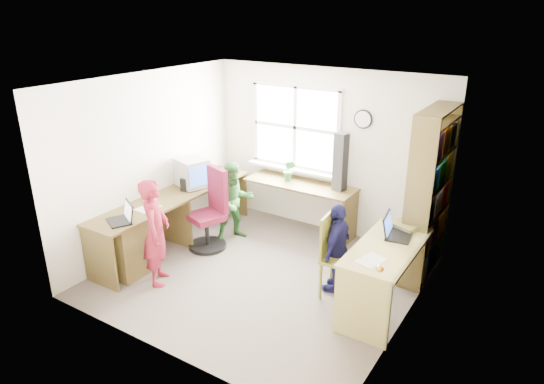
% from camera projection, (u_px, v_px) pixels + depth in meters
% --- Properties ---
extents(room, '(3.64, 3.44, 2.44)m').
position_uv_depth(room, '(266.00, 183.00, 5.73)').
color(room, '#4F463E').
rests_on(room, ground).
extents(l_desk, '(2.38, 2.95, 0.75)m').
position_uv_depth(l_desk, '(166.00, 227.00, 6.36)').
color(l_desk, brown).
rests_on(l_desk, ground).
extents(right_desk, '(0.63, 1.36, 0.78)m').
position_uv_depth(right_desk, '(386.00, 264.00, 5.24)').
color(right_desk, '#A19750').
rests_on(right_desk, ground).
extents(bookshelf, '(0.30, 1.02, 2.10)m').
position_uv_depth(bookshelf, '(429.00, 198.00, 5.85)').
color(bookshelf, brown).
rests_on(bookshelf, ground).
extents(swivel_chair, '(0.67, 0.67, 1.13)m').
position_uv_depth(swivel_chair, '(211.00, 214.00, 6.68)').
color(swivel_chair, black).
rests_on(swivel_chair, ground).
extents(wooden_chair, '(0.47, 0.47, 0.99)m').
position_uv_depth(wooden_chair, '(336.00, 252.00, 5.55)').
color(wooden_chair, olive).
rests_on(wooden_chair, ground).
extents(crt_monitor, '(0.51, 0.48, 0.41)m').
position_uv_depth(crt_monitor, '(192.00, 173.00, 6.88)').
color(crt_monitor, '#A7A7AB').
rests_on(crt_monitor, l_desk).
extents(laptop_left, '(0.42, 0.40, 0.23)m').
position_uv_depth(laptop_left, '(123.00, 217.00, 5.82)').
color(laptop_left, black).
rests_on(laptop_left, l_desk).
extents(laptop_right, '(0.35, 0.40, 0.25)m').
position_uv_depth(laptop_right, '(395.00, 231.00, 5.38)').
color(laptop_right, black).
rests_on(laptop_right, right_desk).
extents(speaker_a, '(0.12, 0.12, 0.19)m').
position_uv_depth(speaker_a, '(184.00, 184.00, 6.76)').
color(speaker_a, black).
rests_on(speaker_a, l_desk).
extents(speaker_b, '(0.12, 0.12, 0.19)m').
position_uv_depth(speaker_b, '(209.00, 173.00, 7.22)').
color(speaker_b, black).
rests_on(speaker_b, l_desk).
extents(cd_tower, '(0.19, 0.17, 0.82)m').
position_uv_depth(cd_tower, '(340.00, 162.00, 6.68)').
color(cd_tower, black).
rests_on(cd_tower, l_desk).
extents(game_box, '(0.36, 0.36, 0.06)m').
position_uv_depth(game_box, '(407.00, 225.00, 5.59)').
color(game_box, '#B62D16').
rests_on(game_box, right_desk).
extents(paper_a, '(0.24, 0.32, 0.00)m').
position_uv_depth(paper_a, '(148.00, 208.00, 6.21)').
color(paper_a, beige).
rests_on(paper_a, l_desk).
extents(paper_b, '(0.28, 0.34, 0.00)m').
position_uv_depth(paper_b, '(371.00, 260.00, 4.88)').
color(paper_b, beige).
rests_on(paper_b, right_desk).
extents(potted_plant, '(0.19, 0.16, 0.32)m').
position_uv_depth(potted_plant, '(289.00, 171.00, 7.12)').
color(potted_plant, '#327E42').
rests_on(potted_plant, l_desk).
extents(person_red, '(0.53, 0.58, 1.33)m').
position_uv_depth(person_red, '(156.00, 232.00, 5.75)').
color(person_red, maroon).
rests_on(person_red, ground).
extents(person_green, '(0.68, 0.71, 1.15)m').
position_uv_depth(person_green, '(235.00, 201.00, 6.88)').
color(person_green, '#2D6A2A').
rests_on(person_green, ground).
extents(person_navy, '(0.31, 0.66, 1.10)m').
position_uv_depth(person_navy, '(337.00, 248.00, 5.63)').
color(person_navy, '#14133D').
rests_on(person_navy, ground).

